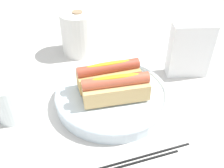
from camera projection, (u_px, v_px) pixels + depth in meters
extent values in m
plane|color=beige|center=(105.00, 107.00, 0.60)|extent=(2.40, 2.40, 0.00)
cylinder|color=silver|center=(112.00, 97.00, 0.61)|extent=(0.27, 0.27, 0.03)
torus|color=silver|center=(112.00, 93.00, 0.61)|extent=(0.27, 0.27, 0.01)
cube|color=#DBB270|center=(116.00, 91.00, 0.57)|extent=(0.15, 0.05, 0.04)
cylinder|color=#BC563D|center=(116.00, 81.00, 0.55)|extent=(0.15, 0.03, 0.03)
ellipsoid|color=gold|center=(116.00, 77.00, 0.54)|extent=(0.11, 0.01, 0.01)
cube|color=tan|center=(109.00, 77.00, 0.61)|extent=(0.15, 0.06, 0.04)
cylinder|color=#A84733|center=(108.00, 68.00, 0.59)|extent=(0.15, 0.04, 0.03)
ellipsoid|color=gold|center=(108.00, 64.00, 0.59)|extent=(0.11, 0.02, 0.01)
cylinder|color=white|center=(10.00, 102.00, 0.55)|extent=(0.07, 0.07, 0.09)
cylinder|color=silver|center=(12.00, 108.00, 0.57)|extent=(0.06, 0.06, 0.05)
cylinder|color=white|center=(79.00, 33.00, 0.78)|extent=(0.11, 0.11, 0.13)
cylinder|color=#997A5B|center=(77.00, 12.00, 0.73)|extent=(0.03, 0.03, 0.00)
cube|color=white|center=(190.00, 50.00, 0.67)|extent=(0.12, 0.06, 0.15)
cylinder|color=black|center=(139.00, 157.00, 0.49)|extent=(0.22, 0.03, 0.01)
cylinder|color=black|center=(126.00, 165.00, 0.48)|extent=(0.22, 0.03, 0.01)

